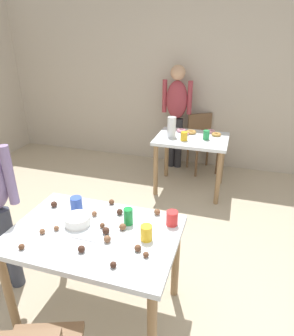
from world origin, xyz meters
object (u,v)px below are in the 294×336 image
(person_adult_far, at_px, (176,108))
(mixing_bowl, at_px, (77,220))
(dining_table_near, at_px, (95,244))
(pitcher_far, at_px, (172,127))
(chair_far_table, at_px, (201,139))
(dining_table_far, at_px, (191,146))
(soda_can, at_px, (128,216))

(person_adult_far, bearing_deg, mixing_bowl, -92.03)
(dining_table_near, xyz_separation_m, pitcher_far, (0.04, 2.16, 0.23))
(dining_table_near, height_order, chair_far_table, chair_far_table)
(dining_table_far, height_order, person_adult_far, person_adult_far)
(mixing_bowl, distance_m, soda_can, 0.36)
(dining_table_near, distance_m, chair_far_table, 2.93)
(dining_table_near, bearing_deg, dining_table_far, 81.97)
(mixing_bowl, bearing_deg, person_adult_far, 87.97)
(chair_far_table, height_order, pitcher_far, pitcher_far)
(chair_far_table, xyz_separation_m, mixing_bowl, (-0.50, -2.85, 0.29))
(dining_table_near, distance_m, person_adult_far, 2.90)
(dining_table_near, bearing_deg, pitcher_far, 88.84)
(dining_table_far, xyz_separation_m, chair_far_table, (0.04, 0.70, -0.13))
(chair_far_table, relative_size, soda_can, 7.13)
(dining_table_near, height_order, soda_can, soda_can)
(mixing_bowl, distance_m, pitcher_far, 2.12)
(person_adult_far, height_order, soda_can, person_adult_far)
(dining_table_far, bearing_deg, chair_far_table, 86.38)
(dining_table_far, distance_m, person_adult_far, 0.84)
(mixing_bowl, height_order, soda_can, soda_can)
(person_adult_far, xyz_separation_m, pitcher_far, (0.09, -0.72, -0.07))
(person_adult_far, relative_size, mixing_bowl, 8.72)
(person_adult_far, bearing_deg, chair_far_table, 3.09)
(soda_can, relative_size, pitcher_far, 0.47)
(dining_table_far, bearing_deg, pitcher_far, -171.54)
(dining_table_near, xyz_separation_m, soda_can, (0.19, 0.16, 0.16))
(dining_table_far, bearing_deg, mixing_bowl, -102.08)
(chair_far_table, bearing_deg, dining_table_far, -93.62)
(dining_table_near, relative_size, dining_table_far, 1.25)
(mixing_bowl, bearing_deg, pitcher_far, 84.76)
(soda_can, bearing_deg, dining_table_near, -139.99)
(dining_table_near, relative_size, chair_far_table, 1.32)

